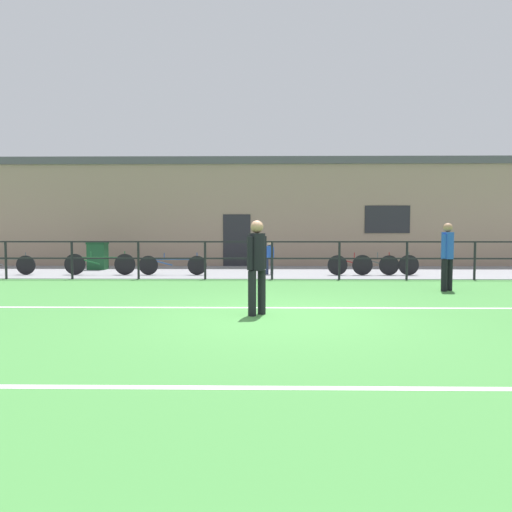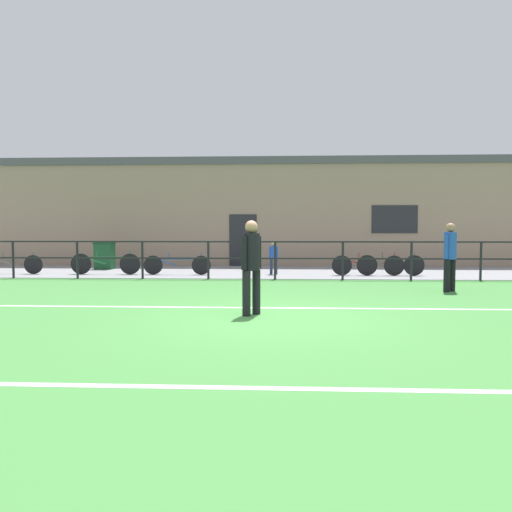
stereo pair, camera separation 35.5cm
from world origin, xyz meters
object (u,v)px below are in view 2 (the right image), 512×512
(spectator_child, at_px, (274,256))
(bicycle_parked_2, at_px, (105,264))
(bicycle_parked_1, at_px, (368,265))
(player_goalkeeper, at_px, (251,261))
(bicycle_parked_0, at_px, (11,264))
(player_winger, at_px, (450,253))
(bicycle_parked_4, at_px, (390,265))
(bicycle_parked_3, at_px, (177,265))
(trash_bin_0, at_px, (105,255))

(spectator_child, distance_m, bicycle_parked_2, 5.54)
(bicycle_parked_1, bearing_deg, player_goalkeeper, -115.30)
(player_goalkeeper, distance_m, bicycle_parked_0, 10.98)
(bicycle_parked_2, bearing_deg, bicycle_parked_0, 180.00)
(bicycle_parked_0, bearing_deg, player_winger, -16.10)
(player_goalkeeper, xyz_separation_m, spectator_child, (0.32, 7.30, -0.30))
(bicycle_parked_1, relative_size, bicycle_parked_4, 1.07)
(bicycle_parked_3, distance_m, trash_bin_0, 3.76)
(player_winger, distance_m, trash_bin_0, 12.05)
(player_goalkeeper, bearing_deg, player_winger, 167.84)
(bicycle_parked_1, bearing_deg, bicycle_parked_3, -180.00)
(player_goalkeeper, relative_size, trash_bin_0, 1.63)
(spectator_child, height_order, bicycle_parked_0, spectator_child)
(trash_bin_0, bearing_deg, bicycle_parked_1, -12.33)
(player_goalkeeper, bearing_deg, trash_bin_0, -104.71)
(bicycle_parked_3, bearing_deg, trash_bin_0, 147.16)
(player_goalkeeper, height_order, bicycle_parked_2, player_goalkeeper)
(player_goalkeeper, relative_size, bicycle_parked_2, 0.71)
(player_winger, distance_m, spectator_child, 5.84)
(spectator_child, distance_m, trash_bin_0, 6.56)
(spectator_child, xyz_separation_m, bicycle_parked_4, (3.73, -0.25, -0.27))
(spectator_child, height_order, bicycle_parked_1, spectator_child)
(player_goalkeeper, xyz_separation_m, bicycle_parked_0, (-8.39, 7.06, -0.59))
(bicycle_parked_3, bearing_deg, bicycle_parked_4, 0.00)
(player_winger, distance_m, bicycle_parked_1, 3.99)
(player_winger, xyz_separation_m, bicycle_parked_0, (-12.97, 3.74, -0.59))
(trash_bin_0, bearing_deg, bicycle_parked_3, -32.84)
(spectator_child, relative_size, bicycle_parked_2, 0.47)
(player_goalkeeper, height_order, bicycle_parked_0, player_goalkeeper)
(spectator_child, bearing_deg, bicycle_parked_2, 8.96)
(spectator_child, relative_size, bicycle_parked_0, 0.51)
(spectator_child, xyz_separation_m, bicycle_parked_0, (-8.71, -0.25, -0.29))
(bicycle_parked_0, bearing_deg, bicycle_parked_1, 0.00)
(bicycle_parked_2, bearing_deg, player_goalkeeper, -53.56)
(spectator_child, bearing_deg, bicycle_parked_3, 10.88)
(bicycle_parked_2, xyz_separation_m, bicycle_parked_4, (9.26, 0.00, -0.01))
(bicycle_parked_4, distance_m, trash_bin_0, 10.25)
(bicycle_parked_0, distance_m, trash_bin_0, 3.15)
(player_winger, distance_m, bicycle_parked_2, 10.49)
(trash_bin_0, bearing_deg, player_winger, -28.69)
(spectator_child, relative_size, bicycle_parked_3, 0.49)
(bicycle_parked_0, relative_size, trash_bin_0, 2.11)
(bicycle_parked_2, distance_m, bicycle_parked_4, 9.26)
(bicycle_parked_3, height_order, bicycle_parked_4, bicycle_parked_4)
(bicycle_parked_4, xyz_separation_m, trash_bin_0, (-10.04, 2.04, 0.17))
(bicycle_parked_2, xyz_separation_m, trash_bin_0, (-0.78, 2.04, 0.15))
(spectator_child, relative_size, bicycle_parked_1, 0.47)
(player_winger, bearing_deg, player_goalkeeper, 176.29)
(player_winger, height_order, spectator_child, player_winger)
(player_goalkeeper, bearing_deg, spectator_child, -140.58)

